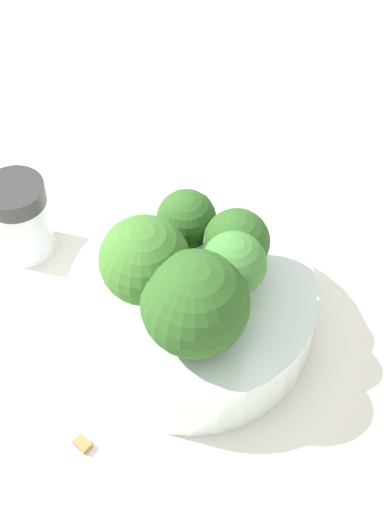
# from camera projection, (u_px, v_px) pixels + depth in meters

# --- Properties ---
(ground_plane) EXTENTS (3.00, 3.00, 0.00)m
(ground_plane) POSITION_uv_depth(u_px,v_px,m) (192.00, 327.00, 0.46)
(ground_plane) COLOR silver
(bowl) EXTENTS (0.15, 0.15, 0.04)m
(bowl) POSITION_uv_depth(u_px,v_px,m) (192.00, 308.00, 0.44)
(bowl) COLOR silver
(bowl) RESTS_ON ground_plane
(broccoli_floret_0) EXTENTS (0.04, 0.04, 0.05)m
(broccoli_floret_0) POSITION_uv_depth(u_px,v_px,m) (236.00, 243.00, 0.41)
(broccoli_floret_0) COLOR #7A9E5B
(broccoli_floret_0) RESTS_ON bowl
(broccoli_floret_1) EXTENTS (0.04, 0.04, 0.05)m
(broccoli_floret_1) POSITION_uv_depth(u_px,v_px,m) (234.00, 267.00, 0.40)
(broccoli_floret_1) COLOR #84AD66
(broccoli_floret_1) RESTS_ON bowl
(broccoli_floret_2) EXTENTS (0.04, 0.04, 0.04)m
(broccoli_floret_2) POSITION_uv_depth(u_px,v_px,m) (186.00, 220.00, 0.43)
(broccoli_floret_2) COLOR #8EB770
(broccoli_floret_2) RESTS_ON bowl
(broccoli_floret_3) EXTENTS (0.05, 0.05, 0.06)m
(broccoli_floret_3) POSITION_uv_depth(u_px,v_px,m) (144.00, 261.00, 0.39)
(broccoli_floret_3) COLOR #7A9E5B
(broccoli_floret_3) RESTS_ON bowl
(broccoli_floret_4) EXTENTS (0.06, 0.06, 0.06)m
(broccoli_floret_4) POSITION_uv_depth(u_px,v_px,m) (195.00, 304.00, 0.38)
(broccoli_floret_4) COLOR #8EB770
(broccoli_floret_4) RESTS_ON bowl
(pepper_shaker) EXTENTS (0.04, 0.04, 0.06)m
(pepper_shaker) POSITION_uv_depth(u_px,v_px,m) (21.00, 218.00, 0.48)
(pepper_shaker) COLOR silver
(pepper_shaker) RESTS_ON ground_plane
(almond_crumb_0) EXTENTS (0.01, 0.01, 0.01)m
(almond_crumb_0) POSITION_uv_depth(u_px,v_px,m) (82.00, 442.00, 0.40)
(almond_crumb_0) COLOR olive
(almond_crumb_0) RESTS_ON ground_plane
(almond_crumb_1) EXTENTS (0.01, 0.01, 0.01)m
(almond_crumb_1) POSITION_uv_depth(u_px,v_px,m) (201.00, 196.00, 0.53)
(almond_crumb_1) COLOR olive
(almond_crumb_1) RESTS_ON ground_plane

